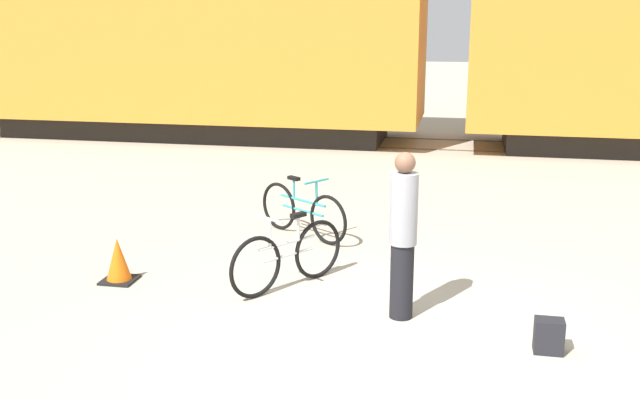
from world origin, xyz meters
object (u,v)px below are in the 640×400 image
(freight_train, at_px, (447,24))
(person_in_grey, at_px, (403,235))
(bicycle_teal, at_px, (303,211))
(bicycle_silver, at_px, (288,256))
(traffic_cone, at_px, (118,261))
(backpack, at_px, (549,336))

(freight_train, xyz_separation_m, person_in_grey, (-0.03, -10.66, -1.94))
(freight_train, bearing_deg, bicycle_teal, -102.04)
(bicycle_silver, xyz_separation_m, traffic_cone, (-2.08, -0.21, -0.13))
(freight_train, distance_m, bicycle_teal, 8.55)
(bicycle_silver, xyz_separation_m, bicycle_teal, (-0.27, 2.03, -0.01))
(freight_train, xyz_separation_m, bicycle_silver, (-1.44, -10.03, -2.48))
(bicycle_teal, bearing_deg, traffic_cone, -128.94)
(traffic_cone, bearing_deg, bicycle_silver, 5.68)
(freight_train, height_order, person_in_grey, freight_train)
(bicycle_teal, height_order, traffic_cone, bicycle_teal)
(bicycle_teal, relative_size, traffic_cone, 2.71)
(backpack, bearing_deg, traffic_cone, 168.64)
(bicycle_silver, xyz_separation_m, backpack, (2.89, -1.20, -0.22))
(backpack, bearing_deg, person_in_grey, 158.75)
(person_in_grey, bearing_deg, traffic_cone, -83.69)
(bicycle_silver, distance_m, person_in_grey, 1.63)
(bicycle_silver, bearing_deg, freight_train, 81.84)
(freight_train, xyz_separation_m, backpack, (1.45, -11.23, -2.70))
(freight_train, relative_size, backpack, 71.12)
(bicycle_silver, relative_size, person_in_grey, 0.77)
(traffic_cone, bearing_deg, person_in_grey, -6.89)
(bicycle_silver, bearing_deg, backpack, -22.62)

